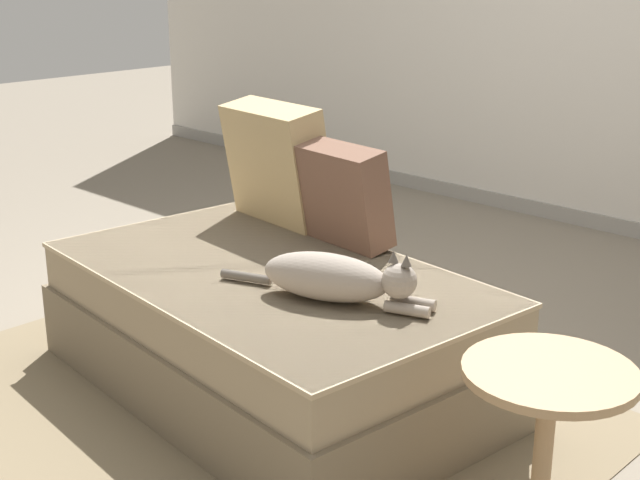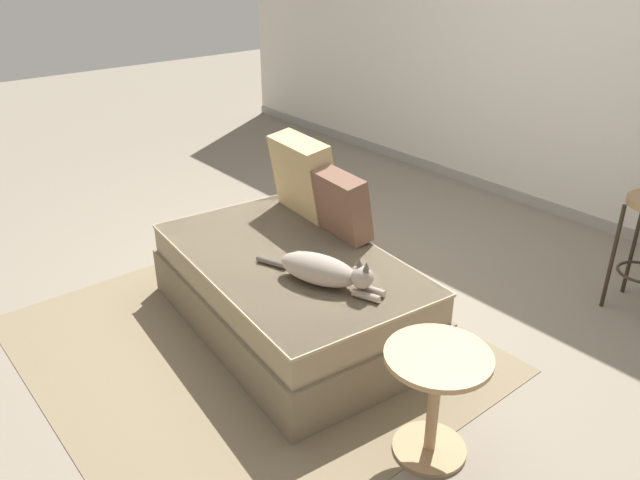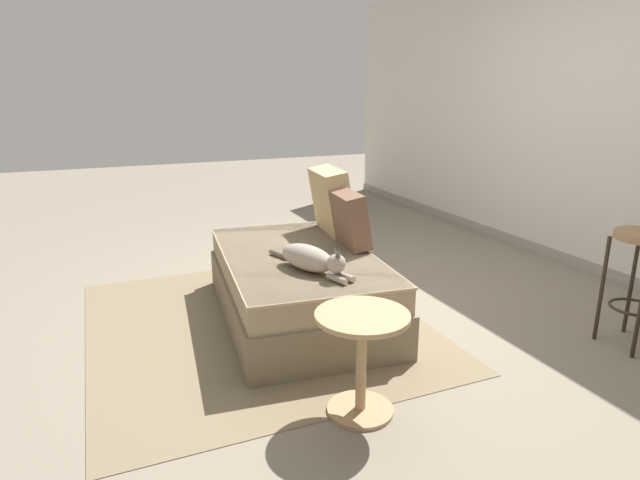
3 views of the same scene
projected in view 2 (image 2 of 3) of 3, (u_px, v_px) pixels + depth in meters
name	position (u px, v px, depth m)	size (l,w,h in m)	color
ground_plane	(342.00, 301.00, 3.80)	(16.00, 16.00, 0.00)	slate
wall_back_panel	(577.00, 44.00, 4.52)	(8.00, 0.10, 2.60)	silver
wall_baseboard_trim	(545.00, 205.00, 5.04)	(8.00, 0.02, 0.09)	gray
area_rug	(246.00, 344.00, 3.40)	(2.32, 2.07, 0.01)	#75664C
couch	(289.00, 291.00, 3.47)	(1.71, 1.13, 0.45)	#766750
throw_pillow_corner	(303.00, 176.00, 3.79)	(0.48, 0.29, 0.48)	tan
throw_pillow_middle	(342.00, 205.00, 3.51)	(0.38, 0.23, 0.38)	brown
cat	(324.00, 271.00, 3.07)	(0.73, 0.32, 0.19)	gray
side_table	(435.00, 389.00, 2.56)	(0.44, 0.44, 0.51)	tan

